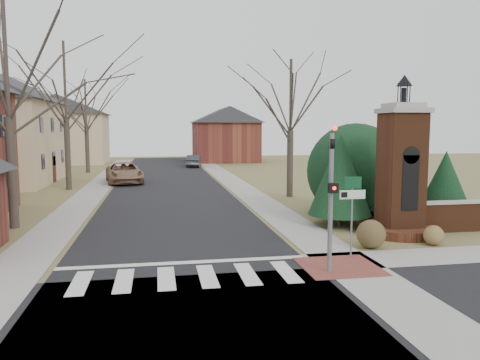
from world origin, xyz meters
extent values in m
plane|color=olive|center=(0.00, 0.00, 0.00)|extent=(120.00, 120.00, 0.00)
cube|color=black|center=(0.00, 22.00, 0.01)|extent=(8.00, 70.00, 0.01)
cube|color=black|center=(0.00, -3.00, 0.01)|extent=(120.00, 8.00, 0.01)
cube|color=silver|center=(0.00, 0.80, 0.01)|extent=(8.00, 2.20, 0.02)
cube|color=silver|center=(0.00, 2.30, 0.01)|extent=(8.00, 0.35, 0.02)
cube|color=gray|center=(5.20, 22.00, 0.01)|extent=(2.00, 60.00, 0.02)
cube|color=gray|center=(-5.20, 22.00, 0.01)|extent=(2.00, 60.00, 0.02)
cube|color=brown|center=(4.80, 1.00, 0.01)|extent=(2.40, 2.40, 0.02)
cylinder|color=slate|center=(4.30, 0.60, 2.10)|extent=(0.14, 0.14, 4.20)
imported|color=black|center=(4.30, 0.60, 4.05)|extent=(0.15, 0.18, 0.90)
sphere|color=#FF0C05|center=(4.30, 0.38, 4.35)|extent=(0.14, 0.14, 0.14)
cube|color=black|center=(4.30, 0.42, 2.60)|extent=(0.28, 0.16, 0.30)
sphere|color=#FF0C05|center=(4.30, 0.33, 2.60)|extent=(0.11, 0.11, 0.11)
cylinder|color=slate|center=(5.60, 2.00, 1.30)|extent=(0.06, 0.06, 2.60)
cube|color=silver|center=(5.60, 1.98, 2.15)|extent=(0.90, 0.03, 0.30)
cube|color=black|center=(5.30, 1.97, 2.15)|extent=(0.22, 0.02, 0.18)
cube|color=#0D4122|center=(5.60, 1.98, 2.55)|extent=(0.60, 0.03, 0.40)
cylinder|color=#552D19|center=(9.00, 5.00, 0.18)|extent=(3.20, 3.20, 0.36)
cube|color=#552D19|center=(9.00, 5.00, 2.50)|extent=(1.50, 1.50, 5.00)
cube|color=black|center=(9.00, 4.28, 2.20)|extent=(0.70, 0.10, 2.20)
cube|color=gray|center=(9.00, 5.00, 5.05)|extent=(1.70, 1.70, 0.20)
cube|color=gray|center=(9.00, 5.00, 5.25)|extent=(1.30, 1.30, 0.20)
cylinder|color=black|center=(9.00, 5.00, 5.65)|extent=(0.20, 0.20, 0.60)
cone|color=black|center=(9.00, 5.00, 6.25)|extent=(0.64, 0.64, 0.45)
cube|color=beige|center=(-12.00, 48.00, 3.00)|extent=(10.00, 8.00, 6.00)
cube|color=beige|center=(-14.80, 46.40, 6.99)|extent=(0.75, 0.75, 3.08)
cube|color=brown|center=(8.00, 48.00, 2.50)|extent=(8.00, 8.00, 5.00)
cube|color=brown|center=(5.76, 46.40, 5.90)|extent=(0.75, 0.75, 2.80)
cylinder|color=#473D33|center=(7.20, 7.00, 0.25)|extent=(0.20, 0.20, 0.50)
cone|color=black|center=(7.20, 7.00, 2.30)|extent=(2.80, 2.80, 3.60)
cylinder|color=#473D33|center=(10.50, 8.20, 0.25)|extent=(0.20, 0.20, 0.50)
cone|color=black|center=(10.50, 8.20, 2.60)|extent=(3.40, 3.40, 4.20)
cylinder|color=#473D33|center=(12.50, 7.20, 0.25)|extent=(0.20, 0.20, 0.50)
cone|color=black|center=(12.50, 7.20, 1.90)|extent=(2.40, 2.40, 2.80)
sphere|color=black|center=(9.00, 9.50, 2.40)|extent=(4.80, 4.80, 4.80)
cylinder|color=#473D33|center=(-7.00, 9.00, 2.42)|extent=(0.40, 0.40, 4.83)
cylinder|color=#473D33|center=(-7.00, 22.00, 2.52)|extent=(0.40, 0.40, 5.04)
cylinder|color=#473D33|center=(-7.50, 35.00, 2.21)|extent=(0.40, 0.40, 4.41)
cylinder|color=#473D33|center=(7.50, 16.00, 2.10)|extent=(0.40, 0.40, 4.20)
imported|color=#936C50|center=(-3.40, 25.61, 0.81)|extent=(3.47, 6.12, 1.61)
imported|color=#383C41|center=(3.30, 40.06, 0.68)|extent=(2.10, 4.29, 1.35)
sphere|color=brown|center=(6.80, 3.00, 0.52)|extent=(1.05, 1.05, 1.05)
sphere|color=brown|center=(9.30, 3.00, 0.37)|extent=(0.75, 0.75, 0.75)
camera|label=1|loc=(-0.79, -12.54, 4.36)|focal=35.00mm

